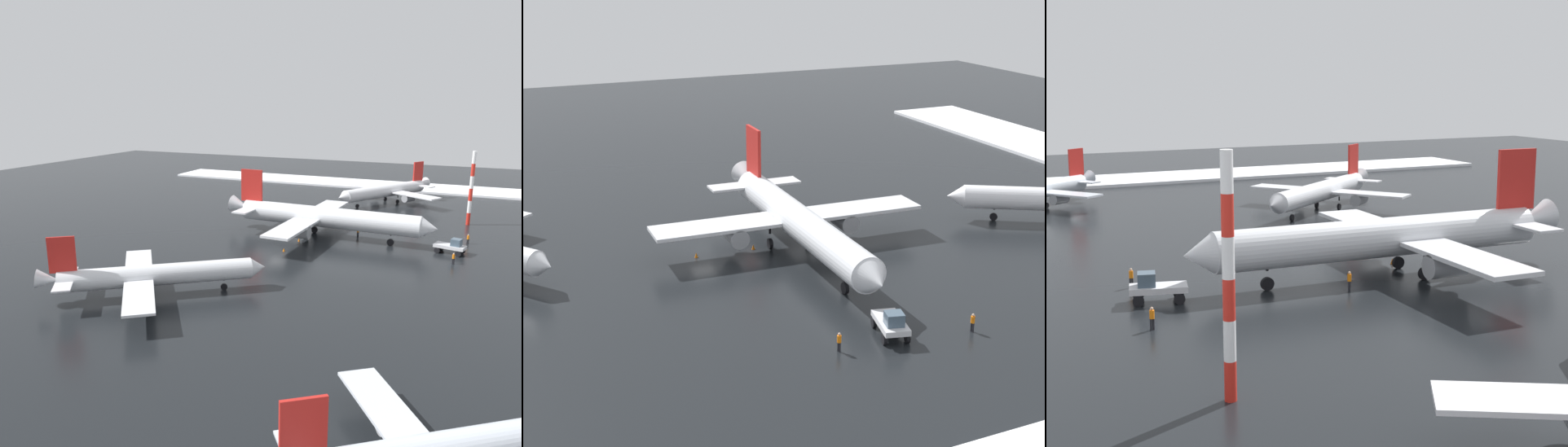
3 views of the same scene
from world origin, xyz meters
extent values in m
plane|color=black|center=(0.00, 0.00, 0.00)|extent=(240.00, 240.00, 0.00)
cube|color=white|center=(-67.00, 0.00, 0.26)|extent=(14.00, 116.00, 0.51)
cylinder|color=silver|center=(9.22, -5.46, 3.66)|extent=(4.79, 31.47, 3.55)
cone|color=silver|center=(8.55, -22.38, 3.66)|extent=(3.47, 2.64, 3.38)
cone|color=silver|center=(9.90, 11.67, 4.29)|extent=(3.17, 3.85, 3.46)
cube|color=silver|center=(17.91, -2.67, 3.34)|extent=(13.76, 5.13, 0.38)
cylinder|color=gray|center=(15.80, -3.10, 2.30)|extent=(2.23, 3.63, 2.09)
cube|color=silver|center=(0.78, -1.99, 3.34)|extent=(13.76, 5.13, 0.38)
cylinder|color=gray|center=(2.85, -2.59, 2.30)|extent=(2.23, 3.63, 2.09)
cube|color=red|center=(9.80, 9.16, 8.15)|extent=(0.54, 4.19, 5.85)
cube|color=silver|center=(12.93, 8.83, 4.08)|extent=(5.12, 2.91, 0.25)
cube|color=silver|center=(6.66, 9.08, 4.08)|extent=(5.12, 2.91, 0.25)
cylinder|color=black|center=(8.79, -16.43, 2.09)|extent=(0.25, 0.25, 0.73)
cylinder|color=black|center=(8.79, -16.43, 0.57)|extent=(0.41, 1.16, 1.15)
cylinder|color=black|center=(11.65, -2.42, 2.09)|extent=(0.25, 0.25, 0.73)
cylinder|color=black|center=(11.65, -2.42, 0.57)|extent=(0.41, 1.16, 1.15)
cylinder|color=black|center=(7.05, -2.24, 2.09)|extent=(0.25, 0.25, 0.73)
cylinder|color=black|center=(7.05, -2.24, 0.57)|extent=(0.41, 1.16, 1.15)
cone|color=silver|center=(-50.52, -20.16, 2.90)|extent=(3.15, 3.25, 2.34)
cube|color=silver|center=(-40.20, -24.29, 2.26)|extent=(9.23, 7.99, 0.25)
cylinder|color=gray|center=(-41.13, -25.42, 1.56)|extent=(2.57, 2.77, 1.41)
cube|color=red|center=(-49.50, -21.52, 5.52)|extent=(1.90, 2.42, 3.96)
cube|color=silver|center=(-47.72, -20.37, 2.76)|extent=(3.82, 3.50, 0.17)
cube|color=silver|center=(-51.12, -22.91, 2.76)|extent=(3.82, 3.50, 0.17)
cylinder|color=black|center=(-43.60, -26.83, 0.39)|extent=(0.66, 0.77, 0.78)
cylinder|color=silver|center=(-24.78, 5.77, 2.70)|extent=(16.01, 20.07, 2.62)
cone|color=silver|center=(-17.27, -4.22, 2.70)|extent=(3.10, 2.98, 2.49)
cone|color=silver|center=(-32.38, 15.88, 3.16)|extent=(3.44, 3.54, 2.55)
cube|color=silver|center=(-21.12, 11.42, 2.47)|extent=(10.05, 8.74, 0.28)
cylinder|color=gray|center=(-22.12, 10.19, 1.70)|extent=(2.81, 3.02, 1.54)
cube|color=silver|center=(-31.22, 3.82, 2.47)|extent=(10.05, 8.74, 0.28)
cylinder|color=gray|center=(-29.76, 4.44, 1.70)|extent=(2.81, 3.02, 1.54)
cube|color=red|center=(-31.27, 14.40, 6.02)|extent=(2.08, 2.63, 4.32)
cube|color=silver|center=(-29.33, 15.67, 3.01)|extent=(4.16, 3.83, 0.19)
cube|color=silver|center=(-33.03, 12.89, 3.01)|extent=(4.16, 3.83, 0.19)
cylinder|color=black|center=(-19.91, -0.70, 1.54)|extent=(0.19, 0.19, 0.54)
cylinder|color=black|center=(-19.91, -0.70, 0.42)|extent=(0.73, 0.84, 0.85)
cylinder|color=black|center=(-24.81, 8.64, 1.54)|extent=(0.19, 0.19, 0.54)
cylinder|color=black|center=(-24.81, 8.64, 0.42)|extent=(0.73, 0.84, 0.85)
cylinder|color=black|center=(-27.53, 6.60, 1.54)|extent=(0.19, 0.19, 0.54)
cylinder|color=black|center=(-27.53, 6.60, 0.42)|extent=(0.73, 0.84, 0.85)
cube|color=white|center=(41.89, -16.09, 2.66)|extent=(8.67, 11.18, 0.30)
cube|color=silver|center=(8.21, -25.67, 1.15)|extent=(3.27, 5.00, 0.50)
cube|color=#3F5160|center=(7.99, -26.56, 1.95)|extent=(1.80, 1.73, 1.10)
cylinder|color=black|center=(8.77, -27.47, 0.45)|extent=(0.53, 0.95, 0.90)
cylinder|color=black|center=(6.86, -26.98, 0.45)|extent=(0.53, 0.95, 0.90)
cylinder|color=black|center=(9.57, -24.35, 0.45)|extent=(0.53, 0.95, 0.90)
cylinder|color=black|center=(7.65, -23.86, 0.45)|extent=(0.53, 0.95, 0.90)
cylinder|color=black|center=(12.06, -10.33, 0.42)|extent=(0.16, 0.16, 0.85)
cylinder|color=black|center=(11.92, -10.19, 0.42)|extent=(0.16, 0.16, 0.85)
cylinder|color=orange|center=(11.99, -10.26, 1.16)|extent=(0.36, 0.36, 0.62)
sphere|color=tan|center=(11.99, -10.26, 1.59)|extent=(0.24, 0.24, 0.24)
cylinder|color=black|center=(2.82, -26.65, 0.42)|extent=(0.16, 0.16, 0.85)
cylinder|color=black|center=(2.78, -26.45, 0.42)|extent=(0.16, 0.16, 0.85)
cylinder|color=orange|center=(2.80, -26.55, 1.16)|extent=(0.36, 0.36, 0.62)
sphere|color=tan|center=(2.80, -26.55, 1.59)|extent=(0.24, 0.24, 0.24)
cylinder|color=black|center=(14.96, -27.96, 0.42)|extent=(0.16, 0.16, 0.85)
cylinder|color=black|center=(15.01, -28.15, 0.42)|extent=(0.16, 0.16, 0.85)
cylinder|color=orange|center=(14.98, -28.06, 1.16)|extent=(0.36, 0.36, 0.62)
sphere|color=tan|center=(14.98, -28.06, 1.59)|extent=(0.24, 0.24, 0.24)
cylinder|color=red|center=(29.30, -27.49, 1.18)|extent=(0.70, 0.70, 2.35)
cylinder|color=white|center=(29.30, -27.49, 3.53)|extent=(0.70, 0.70, 2.35)
cylinder|color=red|center=(29.30, -27.49, 5.89)|extent=(0.70, 0.70, 2.35)
cylinder|color=white|center=(29.30, -27.49, 8.24)|extent=(0.70, 0.70, 2.35)
cylinder|color=red|center=(29.30, -27.49, 10.59)|extent=(0.70, 0.70, 2.35)
cylinder|color=white|center=(29.30, -27.49, 12.95)|extent=(0.70, 0.70, 2.35)
cone|color=orange|center=(-1.26, -1.54, 0.28)|extent=(0.36, 0.36, 0.55)
cone|color=orange|center=(5.25, -1.75, 0.28)|extent=(0.36, 0.36, 0.55)
camera|label=1|loc=(-73.30, -29.44, 23.67)|focal=35.00mm
camera|label=2|loc=(-25.22, -78.11, 31.29)|focal=55.00mm
camera|label=3|loc=(69.08, -42.21, 18.00)|focal=55.00mm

